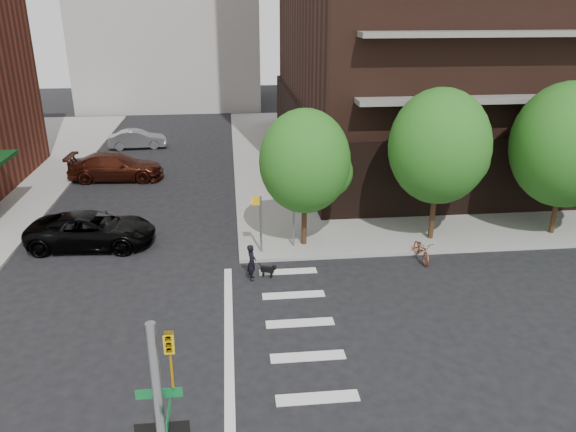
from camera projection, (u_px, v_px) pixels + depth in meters
ground at (213, 363)px, 17.58m from camera, size 120.00×120.00×0.00m
sidewalk_ne at (499, 152)px, 41.35m from camera, size 39.00×33.00×0.15m
crosswalk at (283, 358)px, 17.79m from camera, size 3.85×13.00×0.01m
tree_a at (305, 161)px, 24.38m from camera, size 4.00×4.00×5.90m
tree_b at (439, 147)px, 24.79m from camera, size 4.50×4.50×6.65m
tree_c at (567, 145)px, 25.42m from camera, size 5.00×5.00×6.80m
pedestrian_signal at (268, 215)px, 24.48m from camera, size 2.18×0.67×2.60m
parked_car_black at (92, 230)px, 25.59m from camera, size 2.98×5.82×1.57m
parked_car_maroon at (116, 167)px, 35.04m from camera, size 2.70×5.93×1.68m
parked_car_silver at (137, 139)px, 42.49m from camera, size 1.81×4.36×1.40m
scooter at (422, 250)px, 24.30m from camera, size 0.67×1.85×0.97m
dog_walker at (252, 262)px, 22.54m from camera, size 0.57×0.39×1.52m
dog at (268, 270)px, 22.86m from camera, size 0.64×0.39×0.54m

